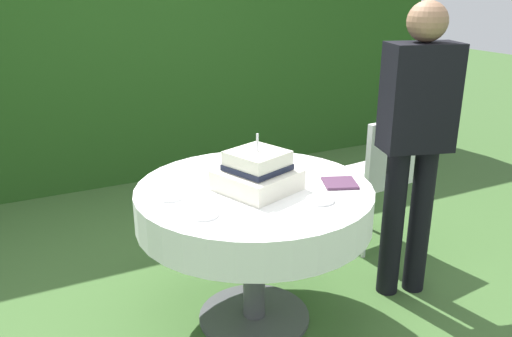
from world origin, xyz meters
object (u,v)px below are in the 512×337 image
(serving_plate_left, at_px, (171,197))
(napkin_stack, at_px, (340,183))
(cake_table, at_px, (254,207))
(serving_plate_near, at_px, (204,215))
(wedding_cake, at_px, (258,172))
(standing_person, at_px, (416,135))
(garden_chair, at_px, (378,170))
(serving_plate_far, at_px, (320,200))

(serving_plate_left, bearing_deg, napkin_stack, -14.60)
(serving_plate_left, bearing_deg, cake_table, -6.88)
(napkin_stack, bearing_deg, serving_plate_near, -176.47)
(wedding_cake, bearing_deg, serving_plate_left, 169.00)
(serving_plate_left, bearing_deg, standing_person, -8.13)
(serving_plate_near, bearing_deg, garden_chair, 22.04)
(garden_chair, height_order, standing_person, standing_person)
(cake_table, distance_m, serving_plate_left, 0.42)
(serving_plate_left, xyz_separation_m, napkin_stack, (0.79, -0.21, 0.00))
(cake_table, height_order, wedding_cake, wedding_cake)
(wedding_cake, bearing_deg, napkin_stack, -18.30)
(napkin_stack, xyz_separation_m, standing_person, (0.48, 0.02, 0.18))
(serving_plate_left, xyz_separation_m, garden_chair, (1.47, 0.32, -0.21))
(garden_chair, bearing_deg, serving_plate_far, -143.16)
(serving_plate_near, distance_m, garden_chair, 1.53)
(serving_plate_near, xyz_separation_m, standing_person, (1.21, 0.07, 0.18))
(cake_table, bearing_deg, serving_plate_near, -148.97)
(cake_table, bearing_deg, serving_plate_far, -57.07)
(wedding_cake, xyz_separation_m, serving_plate_far, (0.18, -0.26, -0.08))
(wedding_cake, xyz_separation_m, serving_plate_left, (-0.41, 0.08, -0.08))
(standing_person, bearing_deg, napkin_stack, -177.10)
(serving_plate_near, distance_m, serving_plate_left, 0.26)
(serving_plate_far, distance_m, serving_plate_left, 0.68)
(serving_plate_near, xyz_separation_m, serving_plate_left, (-0.07, 0.25, 0.00))
(serving_plate_near, relative_size, garden_chair, 0.14)
(wedding_cake, relative_size, standing_person, 0.26)
(wedding_cake, relative_size, napkin_stack, 2.66)
(standing_person, bearing_deg, serving_plate_left, 171.87)
(serving_plate_far, height_order, standing_person, standing_person)
(cake_table, distance_m, wedding_cake, 0.19)
(wedding_cake, distance_m, standing_person, 0.88)
(serving_plate_left, height_order, standing_person, standing_person)
(serving_plate_far, relative_size, standing_person, 0.08)
(serving_plate_far, distance_m, napkin_stack, 0.24)
(napkin_stack, bearing_deg, serving_plate_far, -146.40)
(cake_table, relative_size, serving_plate_left, 9.86)
(cake_table, xyz_separation_m, serving_plate_left, (-0.40, 0.05, 0.11))
(serving_plate_near, bearing_deg, wedding_cake, 26.66)
(garden_chair, bearing_deg, serving_plate_near, -157.96)
(napkin_stack, distance_m, garden_chair, 0.88)
(serving_plate_left, bearing_deg, serving_plate_near, -75.48)
(serving_plate_left, height_order, garden_chair, garden_chair)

